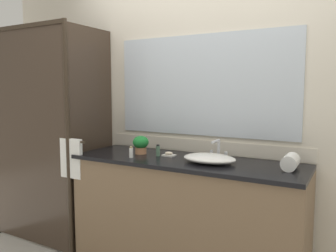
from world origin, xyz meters
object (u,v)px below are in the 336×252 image
soap_dish (169,154)px  amenity_bottle_shampoo (131,152)px  faucet (218,152)px  rolled_towel_near_edge (290,162)px  potted_plant (141,144)px  sink_basin (209,158)px  amenity_bottle_lotion (158,151)px

soap_dish → amenity_bottle_shampoo: size_ratio=1.12×
faucet → rolled_towel_near_edge: (0.55, -0.11, 0.00)m
potted_plant → sink_basin: bearing=-4.2°
amenity_bottle_lotion → rolled_towel_near_edge: 1.01m
sink_basin → amenity_bottle_shampoo: bearing=-168.1°
faucet → amenity_bottle_shampoo: (-0.61, -0.30, -0.01)m
sink_basin → potted_plant: bearing=175.8°
faucet → rolled_towel_near_edge: faucet is taller
amenity_bottle_lotion → rolled_towel_near_edge: bearing=1.9°
sink_basin → faucet: faucet is taller
sink_basin → faucet: bearing=90.0°
soap_dish → rolled_towel_near_edge: size_ratio=0.54×
faucet → soap_dish: size_ratio=1.70×
soap_dish → rolled_towel_near_edge: (0.93, -0.01, 0.04)m
faucet → amenity_bottle_shampoo: size_ratio=1.91×
sink_basin → amenity_bottle_lotion: size_ratio=4.22×
faucet → soap_dish: bearing=-164.9°
amenity_bottle_shampoo → amenity_bottle_lotion: (0.15, 0.16, 0.00)m
potted_plant → rolled_towel_near_edge: size_ratio=0.81×
potted_plant → rolled_towel_near_edge: bearing=0.9°
potted_plant → amenity_bottle_shampoo: size_ratio=1.69×
soap_dish → amenity_bottle_lotion: size_ratio=1.07×
faucet → soap_dish: faucet is taller
sink_basin → amenity_bottle_shampoo: size_ratio=4.41×
faucet → potted_plant: 0.65m
faucet → amenity_bottle_shampoo: 0.68m
amenity_bottle_lotion → potted_plant: bearing=175.4°
faucet → rolled_towel_near_edge: 0.56m
amenity_bottle_lotion → soap_dish: bearing=28.0°
amenity_bottle_lotion → faucet: bearing=17.4°
faucet → amenity_bottle_lotion: 0.48m
soap_dish → amenity_bottle_shampoo: (-0.23, -0.20, 0.03)m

